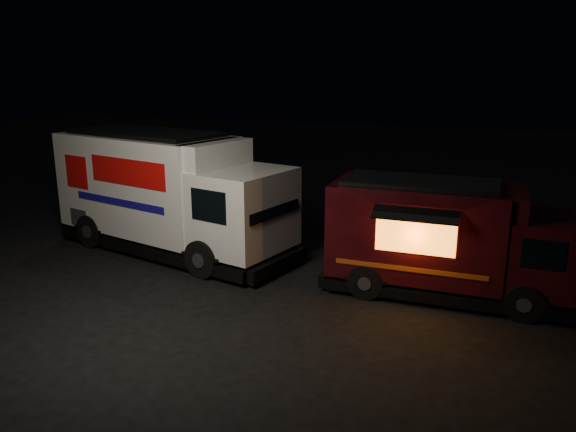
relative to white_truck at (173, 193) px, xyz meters
The scene contains 3 objects.
ground 4.22m from the white_truck, 26.98° to the right, with size 80.00×80.00×0.00m, color black.
white_truck is the anchor object (origin of this frame).
red_truck 7.90m from the white_truck, ahead, with size 5.89×2.17×2.74m, color #370A0C, non-canonical shape.
Camera 1 is at (5.20, -12.01, 5.30)m, focal length 35.00 mm.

